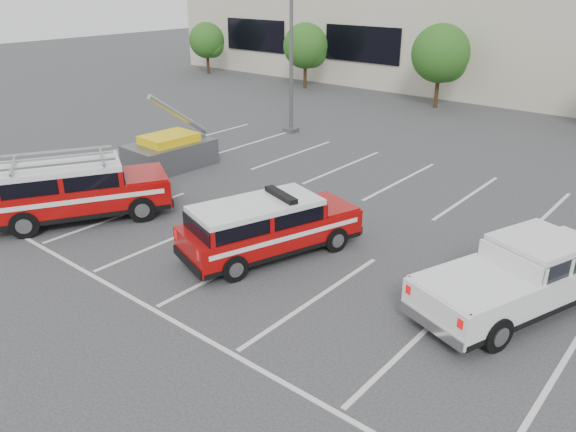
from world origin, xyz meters
name	(u,v)px	position (x,y,z in m)	size (l,w,h in m)	color
ground	(237,266)	(0.00, 0.00, 0.00)	(120.00, 120.00, 0.00)	#2F2F32
stall_markings	(333,216)	(0.00, 4.50, 0.01)	(23.00, 15.00, 0.01)	silver
tree_far_left	(208,42)	(-24.91, 22.05, 2.50)	(2.77, 2.77, 3.99)	#3F2B19
tree_left	(307,48)	(-14.91, 22.05, 2.77)	(3.07, 3.07, 4.42)	#3F2B19
tree_mid_left	(442,56)	(-4.91, 22.05, 3.04)	(3.37, 3.37, 4.85)	#3F2B19
light_pole_left	(291,25)	(-8.00, 12.00, 5.19)	(0.90, 0.60, 10.24)	#59595E
fire_chief_suv	(268,230)	(0.19, 1.10, 0.73)	(3.32, 5.39, 1.78)	#950707
white_pickup	(521,282)	(6.61, 2.84, 0.68)	(3.67, 5.87, 1.70)	silver
ladder_suv	(78,193)	(-6.24, -0.91, 0.85)	(4.51, 5.76, 2.13)	#950707
utility_rig	(167,152)	(-8.31, 4.35, 0.62)	(3.20, 3.73, 3.12)	#59595E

